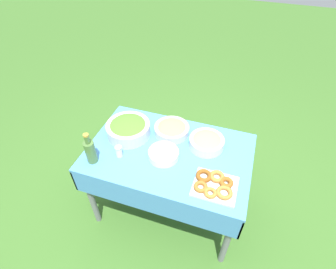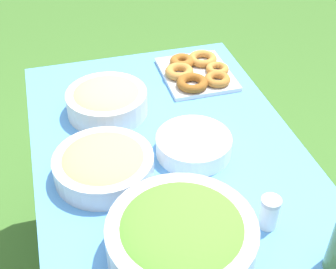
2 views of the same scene
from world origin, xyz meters
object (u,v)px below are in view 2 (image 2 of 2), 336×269
(salad_bowl, at_px, (182,237))
(plate_stack, at_px, (194,145))
(bread_bowl, at_px, (104,164))
(pasta_bowl, at_px, (107,100))
(donut_platter, at_px, (196,72))

(salad_bowl, distance_m, plate_stack, 0.39)
(salad_bowl, distance_m, bread_bowl, 0.36)
(pasta_bowl, xyz_separation_m, donut_platter, (-0.14, 0.36, -0.03))
(salad_bowl, height_order, donut_platter, salad_bowl)
(donut_platter, bearing_deg, salad_bowl, -20.83)
(pasta_bowl, bearing_deg, donut_platter, 110.67)
(pasta_bowl, distance_m, plate_stack, 0.36)
(pasta_bowl, xyz_separation_m, bread_bowl, (0.31, -0.06, -0.01))
(pasta_bowl, bearing_deg, salad_bowl, 6.09)
(plate_stack, xyz_separation_m, bread_bowl, (0.03, -0.28, 0.01))
(pasta_bowl, xyz_separation_m, plate_stack, (0.28, 0.22, -0.02))
(donut_platter, distance_m, bread_bowl, 0.62)
(salad_bowl, distance_m, donut_platter, 0.83)
(pasta_bowl, height_order, plate_stack, pasta_bowl)
(salad_bowl, xyz_separation_m, donut_platter, (-0.78, 0.30, -0.05))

